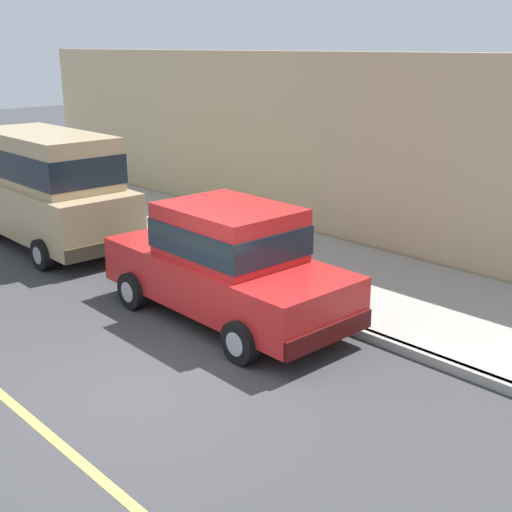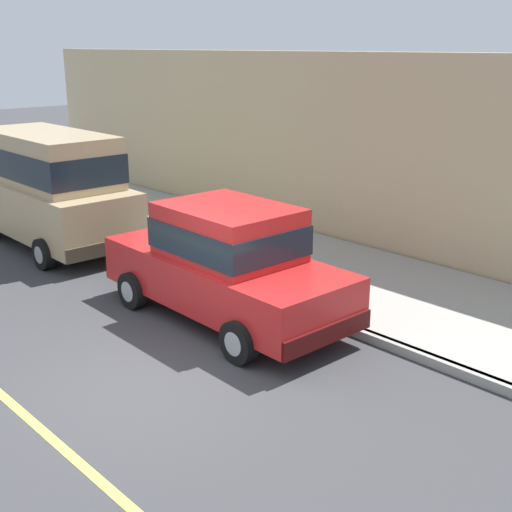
# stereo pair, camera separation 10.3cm
# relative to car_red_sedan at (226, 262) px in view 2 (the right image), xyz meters

# --- Properties ---
(ground_plane) EXTENTS (80.00, 80.00, 0.00)m
(ground_plane) POSITION_rel_car_red_sedan_xyz_m (-2.19, -0.97, -0.98)
(ground_plane) COLOR #38383A
(curb) EXTENTS (0.16, 64.00, 0.14)m
(curb) POSITION_rel_car_red_sedan_xyz_m (1.01, -0.97, -0.91)
(curb) COLOR gray
(curb) RESTS_ON ground
(sidewalk) EXTENTS (3.60, 64.00, 0.14)m
(sidewalk) POSITION_rel_car_red_sedan_xyz_m (2.81, -0.97, -0.91)
(sidewalk) COLOR #99968E
(sidewalk) RESTS_ON ground
(lane_centre_line) EXTENTS (0.12, 57.60, 0.01)m
(lane_centre_line) POSITION_rel_car_red_sedan_xyz_m (-3.79, -0.97, -0.98)
(lane_centre_line) COLOR #E0D64C
(lane_centre_line) RESTS_ON ground
(car_red_sedan) EXTENTS (2.11, 4.64, 1.92)m
(car_red_sedan) POSITION_rel_car_red_sedan_xyz_m (0.00, 0.00, 0.00)
(car_red_sedan) COLOR red
(car_red_sedan) RESTS_ON ground
(car_tan_van) EXTENTS (2.18, 4.92, 2.52)m
(car_tan_van) POSITION_rel_car_red_sedan_xyz_m (-0.05, 5.91, 0.41)
(car_tan_van) COLOR tan
(car_tan_van) RESTS_ON ground
(dog_black) EXTENTS (0.46, 0.67, 0.49)m
(dog_black) POSITION_rel_car_red_sedan_xyz_m (2.08, 0.40, -0.55)
(dog_black) COLOR black
(dog_black) RESTS_ON sidewalk
(building_facade) EXTENTS (0.50, 20.00, 4.18)m
(building_facade) POSITION_rel_car_red_sedan_xyz_m (4.91, 3.79, 1.11)
(building_facade) COLOR tan
(building_facade) RESTS_ON ground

